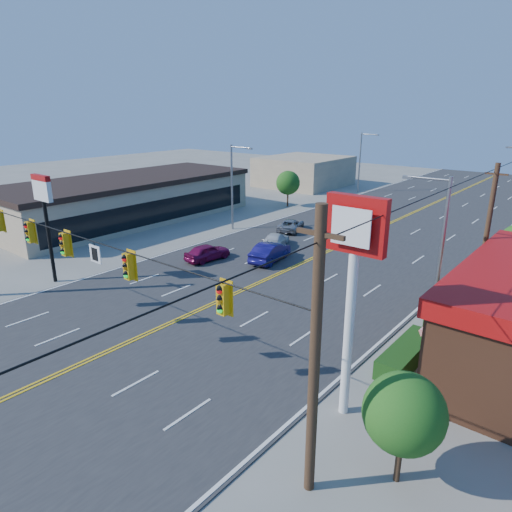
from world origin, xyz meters
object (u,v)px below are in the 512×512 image
Objects in this scene: pizza_hut_sign at (45,206)px; car_silver at (291,225)px; car_white at (275,241)px; signal_span at (80,260)px; kfc_pylon at (353,265)px; car_magenta at (207,253)px; car_blue at (270,253)px.

car_silver is at bearing 76.87° from pizza_hut_sign.
car_white is 5.47m from car_silver.
pizza_hut_sign reaches higher than car_silver.
signal_span is 11.87m from kfc_pylon.
car_white is at bearing -101.52° from car_magenta.
kfc_pylon reaches higher than car_silver.
car_blue reaches higher than car_magenta.
signal_span reaches higher than car_silver.
car_blue is at bearing -137.23° from car_magenta.
car_blue is 9.21m from car_silver.
car_magenta is 11.20m from car_silver.
pizza_hut_sign is 17.80m from car_white.
signal_span reaches higher than car_white.
car_magenta is at bearing 69.97° from car_silver.
pizza_hut_sign is 1.84× the size of car_magenta.
kfc_pylon is at bearing 0.00° from pizza_hut_sign.
car_magenta is at bearing 113.56° from signal_span.
pizza_hut_sign is (-22.00, 0.00, -0.86)m from kfc_pylon.
car_blue is at bearing 98.57° from car_white.
car_magenta is 0.91× the size of car_silver.
car_white is at bearing 133.82° from kfc_pylon.
signal_span is 6.03× the size of car_white.
car_magenta is 0.92× the size of car_white.
signal_span is at bearing 86.49° from car_blue.
car_magenta is (-17.08, 9.66, -5.41)m from kfc_pylon.
car_silver is at bearing -83.60° from car_magenta.
kfc_pylon reaches higher than car_white.
signal_span reaches higher than pizza_hut_sign.
signal_span reaches higher than car_magenta.
signal_span is at bearing 83.27° from car_silver.
pizza_hut_sign is 1.56× the size of car_blue.
car_white is at bearing 91.15° from car_silver.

